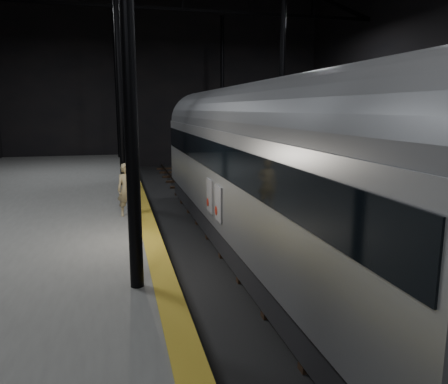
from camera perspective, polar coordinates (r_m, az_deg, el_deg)
name	(u,v)px	position (r m, az deg, el deg)	size (l,w,h in m)	color
ground	(257,254)	(13.65, 4.32, -8.14)	(44.00, 44.00, 0.00)	black
tactile_strip	(150,230)	(12.74, -9.69, -4.92)	(0.50, 43.80, 0.01)	#90631A
track	(257,252)	(13.62, 4.33, -7.87)	(2.40, 43.00, 0.24)	#3F3328
train	(257,163)	(13.16, 4.27, 3.83)	(2.85, 18.98, 5.07)	#A4A7AC
woman	(127,190)	(14.44, -12.58, 0.30)	(0.62, 0.41, 1.71)	#9E8B61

